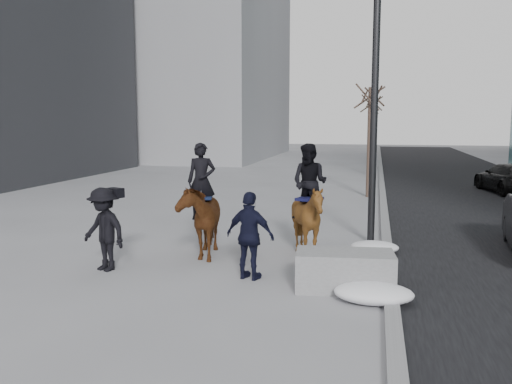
# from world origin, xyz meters

# --- Properties ---
(ground) EXTENTS (120.00, 120.00, 0.00)m
(ground) POSITION_xyz_m (0.00, 0.00, 0.00)
(ground) COLOR gray
(ground) RESTS_ON ground
(road) EXTENTS (8.00, 90.00, 0.01)m
(road) POSITION_xyz_m (7.00, 10.00, 0.01)
(road) COLOR black
(road) RESTS_ON ground
(curb) EXTENTS (0.25, 90.00, 0.12)m
(curb) POSITION_xyz_m (3.00, 10.00, 0.06)
(curb) COLOR gray
(curb) RESTS_ON ground
(planter) EXTENTS (1.88, 1.07, 0.72)m
(planter) POSITION_xyz_m (2.16, -0.93, 0.36)
(planter) COLOR gray
(planter) RESTS_ON ground
(car_far) EXTENTS (2.58, 4.75, 1.31)m
(car_far) POSITION_xyz_m (8.36, 14.19, 0.65)
(car_far) COLOR black
(car_far) RESTS_ON ground
(tree_near) EXTENTS (1.20, 1.20, 4.94)m
(tree_near) POSITION_xyz_m (2.40, 11.66, 2.47)
(tree_near) COLOR #3C2D23
(tree_near) RESTS_ON ground
(tree_far) EXTENTS (1.20, 1.20, 4.89)m
(tree_far) POSITION_xyz_m (2.40, 20.57, 2.45)
(tree_far) COLOR #3A2D22
(tree_far) RESTS_ON ground
(mounted_left) EXTENTS (1.38, 2.19, 2.62)m
(mounted_left) POSITION_xyz_m (-1.29, 1.00, 0.98)
(mounted_left) COLOR #451E0D
(mounted_left) RESTS_ON ground
(mounted_right) EXTENTS (1.82, 1.93, 2.61)m
(mounted_right) POSITION_xyz_m (1.21, 1.33, 1.05)
(mounted_right) COLOR #4E2F0F
(mounted_right) RESTS_ON ground
(feeder) EXTENTS (1.10, 0.98, 1.75)m
(feeder) POSITION_xyz_m (0.29, -0.65, 0.88)
(feeder) COLOR black
(feeder) RESTS_ON ground
(camera_crew) EXTENTS (1.29, 1.03, 1.75)m
(camera_crew) POSITION_xyz_m (-2.84, -0.68, 0.89)
(camera_crew) COLOR black
(camera_crew) RESTS_ON ground
(lamppost) EXTENTS (0.25, 1.14, 9.09)m
(lamppost) POSITION_xyz_m (2.60, 3.21, 4.99)
(lamppost) COLOR black
(lamppost) RESTS_ON ground
(snow_piles) EXTENTS (1.37, 4.43, 0.35)m
(snow_piles) POSITION_xyz_m (2.70, -0.26, 0.16)
(snow_piles) COLOR white
(snow_piles) RESTS_ON ground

